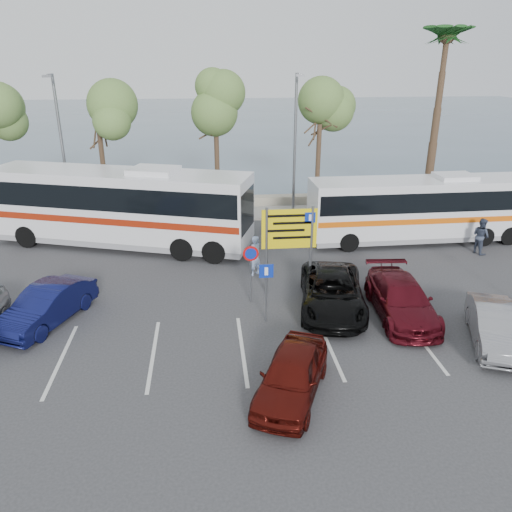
{
  "coord_description": "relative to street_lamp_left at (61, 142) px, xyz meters",
  "views": [
    {
      "loc": [
        -2.18,
        -15.09,
        8.98
      ],
      "look_at": [
        -0.34,
        3.0,
        1.69
      ],
      "focal_mm": 35.0,
      "sensor_mm": 36.0,
      "label": 1
    }
  ],
  "objects": [
    {
      "name": "pedestrian_near",
      "position": [
        9.8,
        -8.52,
        -3.69
      ],
      "size": [
        0.78,
        0.76,
        1.81
      ],
      "primitive_type": "imported",
      "rotation": [
        0.0,
        0.0,
        3.84
      ],
      "color": "#9BB3E2",
      "rests_on": "ground"
    },
    {
      "name": "sign_no_stop",
      "position": [
        9.4,
        -11.13,
        -3.02
      ],
      "size": [
        0.6,
        0.08,
        2.35
      ],
      "color": "slate",
      "rests_on": "ground"
    },
    {
      "name": "coach_bus_right",
      "position": [
        18.61,
        -5.04,
        -2.98
      ],
      "size": [
        11.23,
        2.58,
        3.49
      ],
      "color": "silver",
      "rests_on": "ground"
    },
    {
      "name": "direction_sign",
      "position": [
        11.0,
        -10.32,
        -2.17
      ],
      "size": [
        2.2,
        0.12,
        3.6
      ],
      "color": "slate",
      "rests_on": "ground"
    },
    {
      "name": "sea",
      "position": [
        10.0,
        46.48,
        -4.59
      ],
      "size": [
        140.0,
        140.0,
        0.0
      ],
      "primitive_type": "plane",
      "color": "#3F5765",
      "rests_on": "ground"
    },
    {
      "name": "car_maroon",
      "position": [
        14.81,
        -12.81,
        -3.91
      ],
      "size": [
        2.25,
        4.86,
        1.38
      ],
      "primitive_type": "imported",
      "rotation": [
        0.0,
        0.0,
        -0.07
      ],
      "color": "#510D16",
      "rests_on": "ground"
    },
    {
      "name": "tree_right",
      "position": [
        14.5,
        0.48,
        1.57
      ],
      "size": [
        3.2,
        3.2,
        7.4
      ],
      "color": "#382619",
      "rests_on": "kerb_strip"
    },
    {
      "name": "coach_bus_left",
      "position": [
        3.5,
        -4.16,
        -2.71
      ],
      "size": [
        13.3,
        6.74,
        4.08
      ],
      "color": "silver",
      "rests_on": "ground"
    },
    {
      "name": "sign_parking",
      "position": [
        9.8,
        -12.73,
        -3.13
      ],
      "size": [
        0.5,
        0.07,
        2.25
      ],
      "color": "slate",
      "rests_on": "ground"
    },
    {
      "name": "street_lamp_right",
      "position": [
        13.0,
        0.0,
        0.0
      ],
      "size": [
        0.45,
        1.15,
        8.01
      ],
      "color": "slate",
      "rests_on": "kerb_strip"
    },
    {
      "name": "tree_left",
      "position": [
        2.0,
        0.48,
        1.41
      ],
      "size": [
        3.2,
        3.2,
        7.2
      ],
      "color": "#382619",
      "rests_on": "kerb_strip"
    },
    {
      "name": "suv_black",
      "position": [
        12.41,
        -12.02,
        -3.9
      ],
      "size": [
        3.22,
        5.4,
        1.41
      ],
      "primitive_type": "imported",
      "rotation": [
        0.0,
        0.0,
        -0.18
      ],
      "color": "black",
      "rests_on": "ground"
    },
    {
      "name": "lane_markings",
      "position": [
        8.86,
        -14.52,
        -4.6
      ],
      "size": [
        12.02,
        4.2,
        0.01
      ],
      "primitive_type": null,
      "color": "silver",
      "rests_on": "ground"
    },
    {
      "name": "tree_mid",
      "position": [
        8.5,
        0.48,
        2.06
      ],
      "size": [
        3.2,
        3.2,
        8.0
      ],
      "color": "#382619",
      "rests_on": "kerb_strip"
    },
    {
      "name": "street_lamp_left",
      "position": [
        0.0,
        0.0,
        0.0
      ],
      "size": [
        0.45,
        1.15,
        8.01
      ],
      "color": "slate",
      "rests_on": "kerb_strip"
    },
    {
      "name": "kerb_strip",
      "position": [
        10.0,
        0.48,
        -4.52
      ],
      "size": [
        44.0,
        2.4,
        0.15
      ],
      "primitive_type": "cube",
      "color": "gray",
      "rests_on": "ground"
    },
    {
      "name": "seawall",
      "position": [
        10.0,
        2.48,
        -4.3
      ],
      "size": [
        48.0,
        0.8,
        0.6
      ],
      "primitive_type": "cube",
      "color": "gray",
      "rests_on": "ground"
    },
    {
      "name": "palm_tree",
      "position": [
        21.5,
        0.48,
        5.27
      ],
      "size": [
        4.8,
        4.8,
        11.2
      ],
      "color": "#382619",
      "rests_on": "kerb_strip"
    },
    {
      "name": "car_silver_b",
      "position": [
        17.21,
        -15.0,
        -3.94
      ],
      "size": [
        2.67,
        4.22,
        1.31
      ],
      "primitive_type": "imported",
      "rotation": [
        0.0,
        0.0,
        -0.35
      ],
      "color": "gray",
      "rests_on": "ground"
    },
    {
      "name": "pedestrian_far",
      "position": [
        21.0,
        -7.02,
        -3.71
      ],
      "size": [
        0.9,
        1.02,
        1.77
      ],
      "primitive_type": "imported",
      "rotation": [
        0.0,
        0.0,
        1.87
      ],
      "color": "#373F53",
      "rests_on": "ground"
    },
    {
      "name": "ground",
      "position": [
        10.0,
        -13.52,
        -4.6
      ],
      "size": [
        120.0,
        120.0,
        0.0
      ],
      "primitive_type": "plane",
      "color": "#323234",
      "rests_on": "ground"
    },
    {
      "name": "car_red",
      "position": [
        10.01,
        -17.02,
        -3.93
      ],
      "size": [
        3.02,
        4.24,
        1.34
      ],
      "primitive_type": "imported",
      "rotation": [
        0.0,
        0.0,
        -0.41
      ],
      "color": "#4D0F0B",
      "rests_on": "ground"
    },
    {
      "name": "car_blue",
      "position": [
        1.97,
        -12.02,
        -3.91
      ],
      "size": [
        3.0,
        4.4,
        1.37
      ],
      "primitive_type": "imported",
      "rotation": [
        0.0,
        0.0,
        -0.41
      ],
      "color": "#0F1346",
      "rests_on": "ground"
    }
  ]
}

